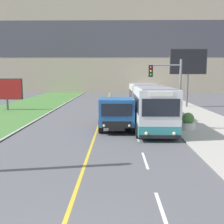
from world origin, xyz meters
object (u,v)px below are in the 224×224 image
city_bus (148,104)px  billboard_small (7,90)px  planter_round_near (188,122)px  car_distant (137,98)px  planter_round_third (164,108)px  planter_round_second (175,113)px  traffic_light_mast (170,86)px  billboard_large (188,64)px  dump_truck (117,113)px

city_bus → billboard_small: bearing=151.4°
planter_round_near → car_distant: bearing=96.9°
city_bus → car_distant: 16.40m
billboard_small → planter_round_third: 17.40m
city_bus → planter_round_near: size_ratio=10.03×
billboard_small → planter_round_third: bearing=-5.7°
planter_round_second → planter_round_third: planter_round_second is taller
traffic_light_mast → planter_round_second: size_ratio=4.33×
billboard_small → planter_round_second: billboard_small is taller
billboard_small → planter_round_third: size_ratio=3.29×
billboard_small → billboard_large: bearing=8.4°
billboard_large → planter_round_third: billboard_large is taller
dump_truck → billboard_small: 15.97m
car_distant → planter_round_near: size_ratio=3.59×
car_distant → planter_round_second: bearing=-80.8°
city_bus → planter_round_third: size_ratio=11.10×
car_distant → planter_round_third: (2.13, -10.05, -0.13)m
planter_round_third → city_bus: bearing=-111.3°
city_bus → planter_round_near: city_bus is taller
dump_truck → traffic_light_mast: traffic_light_mast is taller
planter_round_near → planter_round_third: bearing=90.8°
traffic_light_mast → billboard_small: size_ratio=1.41×
city_bus → billboard_large: (6.05, 11.10, 3.64)m
dump_truck → planter_round_second: dump_truck is taller
dump_truck → planter_round_third: 9.88m
city_bus → traffic_light_mast: size_ratio=2.39×
traffic_light_mast → billboard_small: bearing=146.2°
dump_truck → planter_round_near: bearing=-1.2°
planter_round_near → planter_round_third: planter_round_near is taller
car_distant → planter_round_second: size_ratio=3.71×
planter_round_near → billboard_large: bearing=75.5°
planter_round_second → car_distant: bearing=99.2°
dump_truck → city_bus: bearing=40.6°
billboard_large → planter_round_near: 14.58m
car_distant → planter_round_near: car_distant is taller
city_bus → planter_round_second: bearing=37.3°
billboard_small → planter_round_second: size_ratio=3.07×
planter_round_second → planter_round_near: bearing=-90.9°
city_bus → dump_truck: (-2.53, -2.17, -0.40)m
city_bus → billboard_large: bearing=61.4°
planter_round_second → planter_round_third: bearing=92.5°
dump_truck → planter_round_third: bearing=59.5°
dump_truck → traffic_light_mast: bearing=-6.9°
city_bus → car_distant: (0.34, 16.37, -0.91)m
dump_truck → planter_round_third: size_ratio=5.98×
city_bus → planter_round_third: (2.47, 6.33, -1.04)m
car_distant → planter_round_third: size_ratio=3.98×
traffic_light_mast → planter_round_near: size_ratio=4.19×
car_distant → planter_round_third: 10.27m
city_bus → planter_round_third: 6.87m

